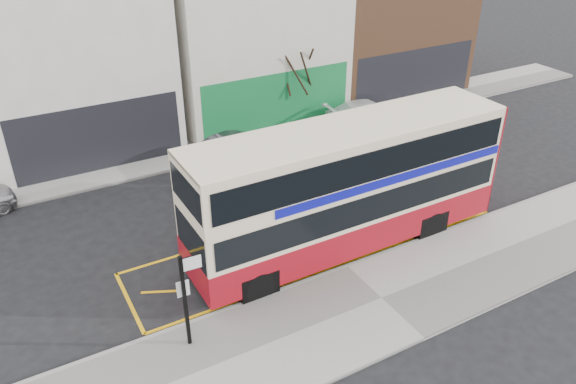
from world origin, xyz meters
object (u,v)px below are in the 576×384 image
bus_stop_post (186,292)px  car_grey (239,150)px  car_white (368,113)px  street_tree_right (295,58)px  double_decker_bus (349,185)px

bus_stop_post → car_grey: size_ratio=0.66×
car_white → street_tree_right: (-3.43, 1.81, 3.03)m
car_grey → car_white: bearing=-89.5°
car_grey → street_tree_right: street_tree_right is taller
bus_stop_post → car_grey: (6.07, 9.76, -1.22)m
car_white → car_grey: bearing=101.7°
double_decker_bus → bus_stop_post: double_decker_bus is taller
bus_stop_post → car_grey: 11.55m
car_grey → double_decker_bus: bearing=178.9°
double_decker_bus → car_grey: size_ratio=2.54×
car_grey → street_tree_right: (4.54, 2.75, 2.96)m
bus_stop_post → car_white: size_ratio=0.64×
bus_stop_post → car_white: bus_stop_post is taller
double_decker_bus → street_tree_right: bearing=69.3°
double_decker_bus → bus_stop_post: bearing=-163.1°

